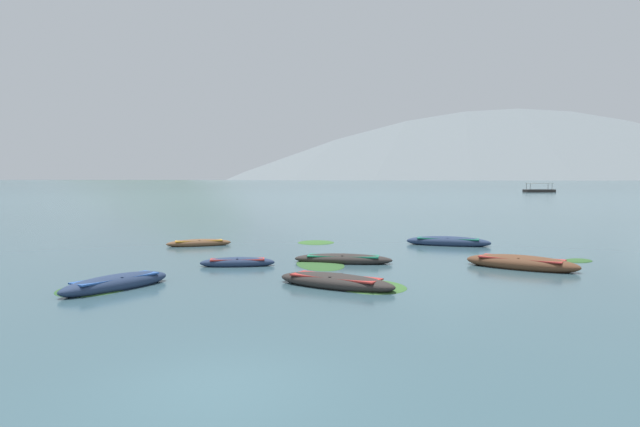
% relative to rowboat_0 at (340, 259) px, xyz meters
% --- Properties ---
extents(ground_plane, '(6000.00, 6000.00, 0.00)m').
position_rel_rowboat_0_xyz_m(ground_plane, '(-2.76, 1485.55, -0.16)').
color(ground_plane, '#385660').
extents(mountain_1, '(801.52, 801.52, 218.56)m').
position_rel_rowboat_0_xyz_m(mountain_1, '(-336.28, 1553.92, 109.12)').
color(mountain_1, '#56665B').
rests_on(mountain_1, ground).
extents(mountain_2, '(1436.20, 1436.20, 386.42)m').
position_rel_rowboat_0_xyz_m(mountain_2, '(353.06, 1467.70, 193.05)').
color(mountain_2, slate).
rests_on(mountain_2, ground).
extents(rowboat_0, '(4.35, 1.67, 0.50)m').
position_rel_rowboat_0_xyz_m(rowboat_0, '(0.00, 0.00, 0.00)').
color(rowboat_0, '#2D2826').
rests_on(rowboat_0, ground).
extents(rowboat_1, '(4.50, 3.70, 0.67)m').
position_rel_rowboat_0_xyz_m(rowboat_1, '(7.17, -1.44, 0.05)').
color(rowboat_1, brown).
rests_on(rowboat_1, ground).
extents(rowboat_2, '(3.54, 1.83, 0.45)m').
position_rel_rowboat_0_xyz_m(rowboat_2, '(-7.54, 6.12, -0.01)').
color(rowboat_2, brown).
rests_on(rowboat_2, ground).
extents(rowboat_3, '(4.64, 2.41, 0.62)m').
position_rel_rowboat_0_xyz_m(rowboat_3, '(5.97, 6.33, 0.03)').
color(rowboat_3, navy).
rests_on(rowboat_3, ground).
extents(rowboat_4, '(3.19, 3.91, 0.61)m').
position_rel_rowboat_0_xyz_m(rowboat_4, '(-7.73, -5.68, 0.03)').
color(rowboat_4, navy).
rests_on(rowboat_4, ground).
extents(rowboat_5, '(4.36, 3.27, 0.57)m').
position_rel_rowboat_0_xyz_m(rowboat_5, '(-0.47, -5.34, 0.02)').
color(rowboat_5, '#2D2826').
rests_on(rowboat_5, ground).
extents(rowboat_6, '(3.16, 1.11, 0.46)m').
position_rel_rowboat_0_xyz_m(rowboat_6, '(-4.43, -0.83, -0.01)').
color(rowboat_6, navy).
rests_on(rowboat_6, ground).
extents(ferry_0, '(7.98, 3.52, 2.54)m').
position_rel_rowboat_0_xyz_m(ferry_0, '(54.92, 118.98, 0.29)').
color(ferry_0, '#2D2826').
rests_on(ferry_0, ground).
extents(weed_patch_0, '(1.83, 1.76, 0.14)m').
position_rel_rowboat_0_xyz_m(weed_patch_0, '(10.42, 0.60, -0.16)').
color(weed_patch_0, '#2D5628').
rests_on(weed_patch_0, ground).
extents(weed_patch_1, '(2.68, 3.12, 0.14)m').
position_rel_rowboat_0_xyz_m(weed_patch_1, '(-8.47, -5.63, -0.16)').
color(weed_patch_1, '#2D5628').
rests_on(weed_patch_1, ground).
extents(weed_patch_2, '(3.27, 3.44, 0.14)m').
position_rel_rowboat_0_xyz_m(weed_patch_2, '(0.71, -5.28, -0.16)').
color(weed_patch_2, '#38662D').
rests_on(weed_patch_2, ground).
extents(weed_patch_3, '(2.54, 3.84, 0.14)m').
position_rel_rowboat_0_xyz_m(weed_patch_3, '(-0.99, -0.43, -0.16)').
color(weed_patch_3, '#2D5628').
rests_on(weed_patch_3, ground).
extents(weed_patch_4, '(2.57, 2.66, 0.14)m').
position_rel_rowboat_0_xyz_m(weed_patch_4, '(-1.22, 7.59, -0.16)').
color(weed_patch_4, '#38662D').
rests_on(weed_patch_4, ground).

